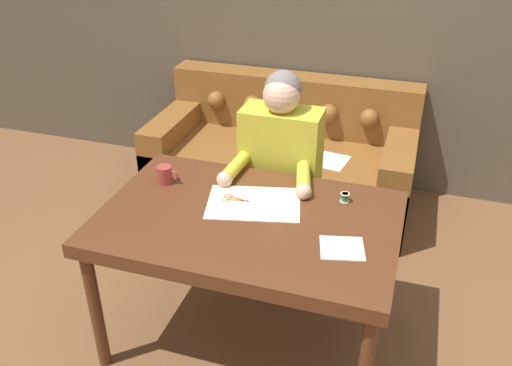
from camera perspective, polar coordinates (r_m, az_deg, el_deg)
name	(u,v)px	position (r m, az deg, el deg)	size (l,w,h in m)	color
ground_plane	(272,336)	(2.94, 1.68, -15.84)	(16.00, 16.00, 0.00)	brown
wall_back	(349,9)	(3.92, 9.80, 17.61)	(8.00, 0.06, 2.60)	brown
dining_table	(248,229)	(2.51, -0.82, -4.90)	(1.36, 0.89, 0.74)	#562D19
couch	(283,160)	(3.91, 2.88, 2.39)	(1.81, 0.88, 0.85)	brown
person	(280,178)	(3.02, 2.54, 0.54)	(0.48, 0.55, 1.24)	#33281E
pattern_paper_main	(254,203)	(2.56, -0.25, -2.13)	(0.50, 0.40, 0.00)	beige
pattern_paper_offcut	(342,248)	(2.30, 9.05, -6.79)	(0.22, 0.20, 0.00)	beige
scissors	(239,200)	(2.58, -1.80, -1.81)	(0.25, 0.08, 0.01)	silver
mug	(165,175)	(2.75, -9.56, 0.88)	(0.11, 0.08, 0.09)	#9E3833
thread_spool	(345,197)	(2.60, 9.33, -1.51)	(0.04, 0.04, 0.05)	#338C4C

